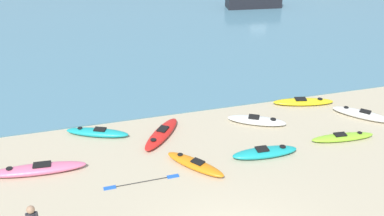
% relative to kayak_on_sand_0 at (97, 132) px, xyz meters
% --- Properties ---
extents(kayak_on_sand_0, '(2.75, 1.68, 0.35)m').
position_rel_kayak_on_sand_0_xyz_m(kayak_on_sand_0, '(0.00, 0.00, 0.00)').
color(kayak_on_sand_0, teal).
rests_on(kayak_on_sand_0, ground_plane).
extents(kayak_on_sand_1, '(2.65, 1.92, 0.35)m').
position_rel_kayak_on_sand_0_xyz_m(kayak_on_sand_1, '(7.00, -0.89, -0.00)').
color(kayak_on_sand_1, white).
rests_on(kayak_on_sand_1, ground_plane).
extents(kayak_on_sand_2, '(3.60, 0.94, 0.39)m').
position_rel_kayak_on_sand_0_xyz_m(kayak_on_sand_2, '(-2.40, -2.18, 0.02)').
color(kayak_on_sand_2, '#E5668C').
rests_on(kayak_on_sand_2, ground_plane).
extents(kayak_on_sand_3, '(2.31, 2.73, 0.34)m').
position_rel_kayak_on_sand_0_xyz_m(kayak_on_sand_3, '(2.63, -0.86, -0.01)').
color(kayak_on_sand_3, red).
rests_on(kayak_on_sand_3, ground_plane).
extents(kayak_on_sand_5, '(2.06, 2.46, 0.35)m').
position_rel_kayak_on_sand_0_xyz_m(kayak_on_sand_5, '(3.36, -3.46, -0.00)').
color(kayak_on_sand_5, orange).
rests_on(kayak_on_sand_5, ground_plane).
extents(kayak_on_sand_6, '(2.81, 0.81, 0.31)m').
position_rel_kayak_on_sand_0_xyz_m(kayak_on_sand_6, '(9.92, -3.22, -0.02)').
color(kayak_on_sand_6, '#8CCC2D').
rests_on(kayak_on_sand_6, ground_plane).
extents(kayak_on_sand_7, '(3.04, 1.37, 0.32)m').
position_rel_kayak_on_sand_0_xyz_m(kayak_on_sand_7, '(9.97, 0.27, -0.02)').
color(kayak_on_sand_7, yellow).
rests_on(kayak_on_sand_7, ground_plane).
extents(kayak_on_sand_8, '(2.73, 0.85, 0.38)m').
position_rel_kayak_on_sand_0_xyz_m(kayak_on_sand_8, '(6.25, -3.45, 0.01)').
color(kayak_on_sand_8, teal).
rests_on(kayak_on_sand_8, ground_plane).
extents(kayak_on_sand_9, '(2.26, 2.37, 0.39)m').
position_rel_kayak_on_sand_0_xyz_m(kayak_on_sand_9, '(11.88, -1.72, 0.02)').
color(kayak_on_sand_9, white).
rests_on(kayak_on_sand_9, ground_plane).
extents(loose_paddle, '(2.78, 0.24, 0.03)m').
position_rel_kayak_on_sand_0_xyz_m(loose_paddle, '(1.23, -3.83, -0.14)').
color(loose_paddle, black).
rests_on(loose_paddle, ground_plane).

